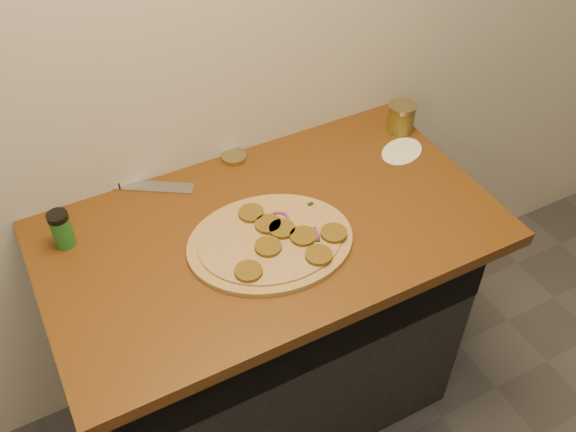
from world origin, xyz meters
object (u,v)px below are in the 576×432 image
salsa_jar (401,117)px  pizza (272,241)px  chefs_knife (125,184)px  spice_shaker (62,229)px

salsa_jar → pizza: bearing=-155.9°
salsa_jar → chefs_knife: bearing=170.6°
chefs_knife → spice_shaker: spice_shaker is taller
chefs_knife → spice_shaker: (-0.20, -0.15, 0.05)m
pizza → salsa_jar: 0.63m
pizza → spice_shaker: 0.53m
pizza → chefs_knife: bearing=123.9°
pizza → spice_shaker: bearing=152.4°
salsa_jar → spice_shaker: spice_shaker is taller
salsa_jar → spice_shaker: (-1.04, -0.01, 0.01)m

